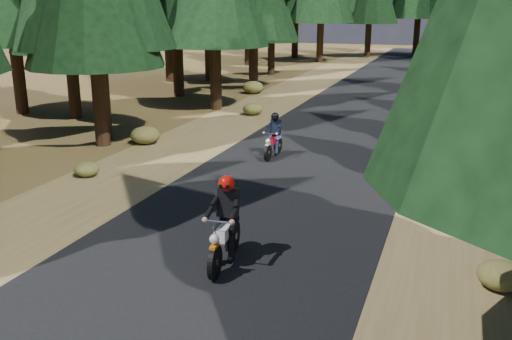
{
  "coord_description": "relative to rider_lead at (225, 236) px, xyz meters",
  "views": [
    {
      "loc": [
        4.11,
        -10.05,
        4.69
      ],
      "look_at": [
        0.0,
        1.5,
        1.1
      ],
      "focal_mm": 40.0,
      "sensor_mm": 36.0,
      "label": 1
    }
  ],
  "objects": [
    {
      "name": "rider_follow",
      "position": [
        -1.52,
        7.66,
        -0.09
      ],
      "size": [
        0.51,
        1.59,
        1.41
      ],
      "rotation": [
        0.0,
        0.0,
        3.12
      ],
      "color": "maroon",
      "rests_on": "road"
    },
    {
      "name": "rider_lead",
      "position": [
        0.0,
        0.0,
        0.0
      ],
      "size": [
        0.76,
        1.93,
        1.68
      ],
      "rotation": [
        0.0,
        0.0,
        3.25
      ],
      "color": "silver",
      "rests_on": "road"
    },
    {
      "name": "shoulder_l",
      "position": [
        -4.9,
        6.08,
        -0.56
      ],
      "size": [
        3.2,
        100.0,
        0.01
      ],
      "primitive_type": "cube",
      "color": "brown",
      "rests_on": "ground"
    },
    {
      "name": "ground",
      "position": [
        -0.3,
        1.08,
        -0.56
      ],
      "size": [
        120.0,
        120.0,
        0.0
      ],
      "primitive_type": "plane",
      "color": "#4C361B",
      "rests_on": "ground"
    },
    {
      "name": "understory_shrubs",
      "position": [
        0.4,
        10.05,
        -0.28
      ],
      "size": [
        15.57,
        28.95,
        0.68
      ],
      "color": "#474C1E",
      "rests_on": "ground"
    },
    {
      "name": "shoulder_r",
      "position": [
        4.3,
        6.08,
        -0.56
      ],
      "size": [
        3.2,
        100.0,
        0.01
      ],
      "primitive_type": "cube",
      "color": "brown",
      "rests_on": "ground"
    },
    {
      "name": "road",
      "position": [
        -0.3,
        6.08,
        -0.56
      ],
      "size": [
        6.0,
        100.0,
        0.01
      ],
      "primitive_type": "cube",
      "color": "black",
      "rests_on": "ground"
    }
  ]
}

